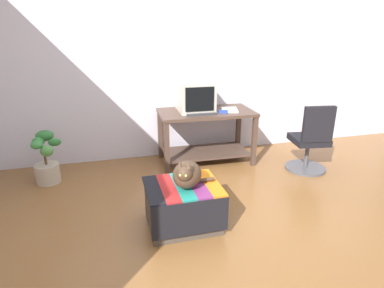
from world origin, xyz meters
TOP-DOWN VIEW (x-y plane):
  - ground_plane at (0.00, 0.00)m, footprint 14.00×14.00m
  - back_wall at (0.00, 2.05)m, footprint 8.00×0.10m
  - desk at (0.38, 1.60)m, footprint 1.27×0.70m
  - tv_monitor at (0.25, 1.67)m, footprint 0.46×0.52m
  - keyboard at (0.27, 1.45)m, footprint 0.40×0.15m
  - book at (0.69, 1.54)m, footprint 0.27×0.32m
  - ottoman_with_blanket at (-0.29, 0.16)m, footprint 0.67×0.58m
  - cat at (-0.26, 0.12)m, footprint 0.45×0.41m
  - potted_plant at (-1.64, 1.47)m, footprint 0.34×0.33m
  - office_chair at (1.57, 0.94)m, footprint 0.52×0.52m
  - stapler at (0.57, 1.44)m, footprint 0.11×0.08m

SIDE VIEW (x-z plane):
  - ground_plane at x=0.00m, z-range 0.00..0.00m
  - ottoman_with_blanket at x=-0.29m, z-range 0.00..0.42m
  - potted_plant at x=-1.64m, z-range -0.05..0.57m
  - office_chair at x=1.57m, z-range -0.06..0.83m
  - desk at x=0.38m, z-range 0.13..0.85m
  - cat at x=-0.26m, z-range 0.39..0.69m
  - book at x=0.69m, z-range 0.72..0.74m
  - keyboard at x=0.27m, z-range 0.72..0.74m
  - stapler at x=0.57m, z-range 0.72..0.76m
  - tv_monitor at x=0.25m, z-range 0.71..1.10m
  - back_wall at x=0.00m, z-range 0.00..2.60m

